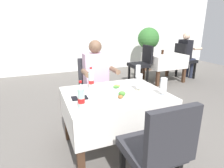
% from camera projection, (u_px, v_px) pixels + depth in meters
% --- Properties ---
extents(ground_plane, '(11.00, 11.00, 0.00)m').
position_uv_depth(ground_plane, '(120.00, 141.00, 2.52)').
color(ground_plane, '#66605B').
extents(back_wall, '(11.00, 0.12, 2.98)m').
position_uv_depth(back_wall, '(65.00, 23.00, 5.71)').
color(back_wall, white).
rests_on(back_wall, ground).
extents(main_dining_table, '(1.15, 0.91, 0.72)m').
position_uv_depth(main_dining_table, '(115.00, 106.00, 2.23)').
color(main_dining_table, white).
rests_on(main_dining_table, ground).
extents(chair_far_diner_seat, '(0.44, 0.50, 0.97)m').
position_uv_depth(chair_far_diner_seat, '(94.00, 86.00, 2.98)').
color(chair_far_diner_seat, '#2D2D33').
rests_on(chair_far_diner_seat, ground).
extents(chair_near_camera_side, '(0.44, 0.50, 0.97)m').
position_uv_depth(chair_near_camera_side, '(157.00, 148.00, 1.48)').
color(chair_near_camera_side, '#2D2D33').
rests_on(chair_near_camera_side, ground).
extents(seated_diner_far, '(0.50, 0.46, 1.26)m').
position_uv_depth(seated_diner_far, '(97.00, 78.00, 2.84)').
color(seated_diner_far, '#282D42').
rests_on(seated_diner_far, ground).
extents(plate_near_camera, '(0.22, 0.22, 0.07)m').
position_uv_depth(plate_near_camera, '(120.00, 97.00, 2.03)').
color(plate_near_camera, white).
rests_on(plate_near_camera, main_dining_table).
extents(plate_far_diner, '(0.24, 0.24, 0.04)m').
position_uv_depth(plate_far_diner, '(115.00, 87.00, 2.35)').
color(plate_far_diner, white).
rests_on(plate_far_diner, main_dining_table).
extents(beer_glass_left, '(0.07, 0.07, 0.21)m').
position_uv_depth(beer_glass_left, '(139.00, 82.00, 2.22)').
color(beer_glass_left, white).
rests_on(beer_glass_left, main_dining_table).
extents(beer_glass_middle, '(0.07, 0.07, 0.20)m').
position_uv_depth(beer_glass_middle, '(164.00, 86.00, 2.09)').
color(beer_glass_middle, white).
rests_on(beer_glass_middle, main_dining_table).
extents(beer_glass_right, '(0.07, 0.07, 0.21)m').
position_uv_depth(beer_glass_right, '(138.00, 72.00, 2.67)').
color(beer_glass_right, white).
rests_on(beer_glass_right, main_dining_table).
extents(cola_bottle_primary, '(0.07, 0.07, 0.27)m').
position_uv_depth(cola_bottle_primary, '(91.00, 80.00, 2.28)').
color(cola_bottle_primary, silver).
rests_on(cola_bottle_primary, main_dining_table).
extents(cola_bottle_secondary, '(0.06, 0.06, 0.28)m').
position_uv_depth(cola_bottle_secondary, '(81.00, 97.00, 1.72)').
color(cola_bottle_secondary, silver).
rests_on(cola_bottle_secondary, main_dining_table).
extents(napkin_cutlery_set, '(0.18, 0.19, 0.01)m').
position_uv_depth(napkin_cutlery_set, '(80.00, 98.00, 2.03)').
color(napkin_cutlery_set, black).
rests_on(napkin_cutlery_set, main_dining_table).
extents(background_dining_table, '(0.93, 0.81, 0.72)m').
position_uv_depth(background_dining_table, '(164.00, 61.00, 5.02)').
color(background_dining_table, white).
rests_on(background_dining_table, ground).
extents(background_chair_left, '(0.50, 0.44, 0.97)m').
position_uv_depth(background_chair_left, '(142.00, 62.00, 4.78)').
color(background_chair_left, black).
rests_on(background_chair_left, ground).
extents(background_chair_right, '(0.50, 0.44, 0.97)m').
position_uv_depth(background_chair_right, '(184.00, 59.00, 5.26)').
color(background_chair_right, black).
rests_on(background_chair_right, ground).
extents(background_patron, '(0.46, 0.50, 1.26)m').
position_uv_depth(background_patron, '(186.00, 53.00, 5.23)').
color(background_patron, '#282D42').
rests_on(background_patron, ground).
extents(background_table_tumbler, '(0.06, 0.06, 0.11)m').
position_uv_depth(background_table_tumbler, '(163.00, 52.00, 4.94)').
color(background_table_tumbler, black).
rests_on(background_table_tumbler, background_dining_table).
extents(potted_plant_corner, '(0.68, 0.68, 1.37)m').
position_uv_depth(potted_plant_corner, '(148.00, 40.00, 6.08)').
color(potted_plant_corner, brown).
rests_on(potted_plant_corner, ground).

